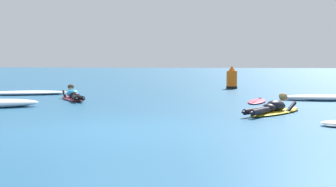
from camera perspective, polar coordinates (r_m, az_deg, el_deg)
name	(u,v)px	position (r m, az deg, el deg)	size (l,w,h in m)	color
ground_plane	(174,92)	(18.02, 0.81, 0.14)	(120.00, 120.00, 0.00)	#235B84
surfer_near	(274,108)	(11.14, 13.66, -1.91)	(1.75, 2.34, 0.53)	yellow
surfer_far	(73,96)	(15.05, -12.30, -0.28)	(1.67, 2.53, 0.54)	#E54C66
drifting_surfboard	(257,101)	(14.11, 11.60, -0.98)	(0.85, 1.87, 0.16)	#E54C66
whitewater_front	(323,98)	(15.23, 19.70, -0.53)	(2.63, 0.77, 0.20)	white
whitewater_mid_right	(27,93)	(17.63, -18.01, 0.08)	(3.18, 1.85, 0.16)	white
channel_marker_buoy	(232,80)	(20.57, 8.36, 1.82)	(0.52, 0.52, 1.07)	#EA5B0F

